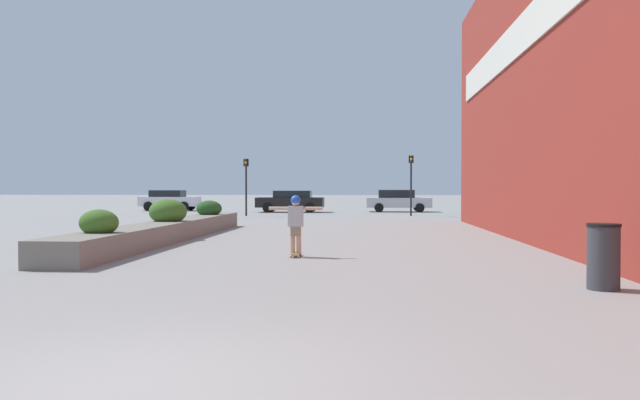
# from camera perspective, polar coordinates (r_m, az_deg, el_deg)

# --- Properties ---
(ground_plane) EXTENTS (300.00, 300.00, 0.00)m
(ground_plane) POSITION_cam_1_polar(r_m,az_deg,el_deg) (5.68, -16.18, -16.01)
(ground_plane) COLOR gray
(building_wall_right) EXTENTS (0.67, 34.38, 9.96)m
(building_wall_right) POSITION_cam_1_polar(r_m,az_deg,el_deg) (15.92, 23.30, 13.06)
(building_wall_right) COLOR maroon
(building_wall_right) RESTS_ON ground_plane
(planter_box) EXTENTS (1.33, 15.13, 1.32)m
(planter_box) POSITION_cam_1_polar(r_m,az_deg,el_deg) (20.69, -13.64, -2.49)
(planter_box) COLOR slate
(planter_box) RESTS_ON ground_plane
(skateboard) EXTENTS (0.23, 0.67, 0.09)m
(skateboard) POSITION_cam_1_polar(r_m,az_deg,el_deg) (15.21, -2.24, -4.94)
(skateboard) COLOR olive
(skateboard) RESTS_ON ground_plane
(skateboarder) EXTENTS (1.31, 0.24, 1.40)m
(skateboarder) POSITION_cam_1_polar(r_m,az_deg,el_deg) (15.14, -2.24, -1.65)
(skateboarder) COLOR tan
(skateboarder) RESTS_ON skateboard
(trash_bin) EXTENTS (0.54, 0.54, 1.09)m
(trash_bin) POSITION_cam_1_polar(r_m,az_deg,el_deg) (11.26, 24.49, -4.72)
(trash_bin) COLOR #38383D
(trash_bin) RESTS_ON ground_plane
(car_leftmost) EXTENTS (3.98, 2.04, 1.57)m
(car_leftmost) POSITION_cam_1_polar(r_m,az_deg,el_deg) (44.66, 18.08, -0.07)
(car_leftmost) COLOR silver
(car_leftmost) RESTS_ON ground_plane
(car_center_left) EXTENTS (4.53, 2.04, 1.55)m
(car_center_left) POSITION_cam_1_polar(r_m,az_deg,el_deg) (44.42, 7.15, -0.03)
(car_center_left) COLOR #BCBCC1
(car_center_left) RESTS_ON ground_plane
(car_center_right) EXTENTS (4.65, 2.03, 1.50)m
(car_center_right) POSITION_cam_1_polar(r_m,az_deg,el_deg) (43.44, -2.69, -0.06)
(car_center_right) COLOR black
(car_center_right) RESTS_ON ground_plane
(car_rightmost) EXTENTS (4.30, 1.89, 1.52)m
(car_rightmost) POSITION_cam_1_polar(r_m,az_deg,el_deg) (47.57, -13.61, 0.02)
(car_rightmost) COLOR silver
(car_rightmost) RESTS_ON ground_plane
(traffic_light_left) EXTENTS (0.28, 0.30, 3.44)m
(traffic_light_left) POSITION_cam_1_polar(r_m,az_deg,el_deg) (37.78, -6.78, 2.10)
(traffic_light_left) COLOR black
(traffic_light_left) RESTS_ON ground_plane
(traffic_light_right) EXTENTS (0.28, 0.30, 3.65)m
(traffic_light_right) POSITION_cam_1_polar(r_m,az_deg,el_deg) (38.03, 8.33, 2.29)
(traffic_light_right) COLOR black
(traffic_light_right) RESTS_ON ground_plane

